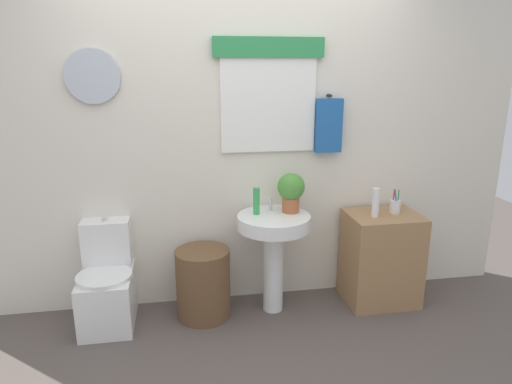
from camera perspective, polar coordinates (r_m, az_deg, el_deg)
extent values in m
cube|color=silver|center=(3.43, -2.32, 7.06)|extent=(4.40, 0.10, 2.60)
cube|color=white|center=(3.37, 1.56, 10.88)|extent=(0.70, 0.03, 0.68)
cube|color=#2D894C|center=(3.35, 1.66, 17.73)|extent=(0.80, 0.04, 0.14)
cylinder|color=silver|center=(3.34, -19.81, 13.49)|extent=(0.37, 0.03, 0.37)
cylinder|color=black|center=(3.47, 9.18, 11.86)|extent=(0.02, 0.06, 0.02)
cube|color=#235BA3|center=(3.47, 9.13, 8.22)|extent=(0.20, 0.05, 0.40)
cube|color=white|center=(3.51, -18.08, -12.68)|extent=(0.36, 0.50, 0.38)
cylinder|color=white|center=(3.36, -18.52, -10.04)|extent=(0.38, 0.38, 0.03)
cube|color=white|center=(3.51, -18.21, -6.09)|extent=(0.34, 0.18, 0.35)
cylinder|color=silver|center=(3.45, -18.47, -3.24)|extent=(0.04, 0.04, 0.02)
cylinder|color=brown|center=(3.43, -6.64, -11.31)|extent=(0.40, 0.40, 0.52)
cylinder|color=white|center=(3.46, 2.17, -9.69)|extent=(0.15, 0.15, 0.66)
cylinder|color=white|center=(3.32, 2.24, -3.76)|extent=(0.54, 0.54, 0.10)
cylinder|color=silver|center=(3.40, 1.84, -1.51)|extent=(0.03, 0.03, 0.10)
cube|color=#9E754C|center=(3.71, 15.36, -7.98)|extent=(0.54, 0.44, 0.72)
cylinder|color=green|center=(3.30, 0.05, -1.14)|extent=(0.05, 0.05, 0.20)
cylinder|color=#AD5B38|center=(3.37, 4.38, -1.58)|extent=(0.13, 0.13, 0.11)
sphere|color=#4C8E38|center=(3.33, 4.43, 0.67)|extent=(0.20, 0.20, 0.20)
cylinder|color=white|center=(3.48, 14.78, -1.29)|extent=(0.05, 0.05, 0.22)
cylinder|color=silver|center=(3.63, 17.05, -1.75)|extent=(0.08, 0.08, 0.10)
cylinder|color=green|center=(3.62, 17.39, -1.09)|extent=(0.02, 0.03, 0.18)
cylinder|color=red|center=(3.62, 16.84, -1.02)|extent=(0.03, 0.03, 0.18)
cylinder|color=blue|center=(3.60, 17.18, -1.15)|extent=(0.04, 0.02, 0.18)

